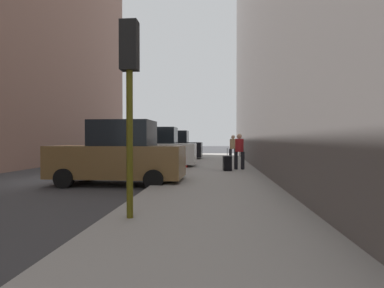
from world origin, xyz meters
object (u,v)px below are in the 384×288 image
parked_bronze_suv (119,155)px  parked_black_suv (172,147)px  pedestrian_in_red_jacket (239,149)px  fire_hydrant (186,161)px  rolling_suitcase (227,163)px  traffic_light (130,76)px  parked_white_van (154,150)px  pedestrian_in_tan_coat (233,147)px

parked_bronze_suv → parked_black_suv: 12.32m
parked_black_suv → pedestrian_in_red_jacket: 9.20m
fire_hydrant → pedestrian_in_red_jacket: pedestrian_in_red_jacket is taller
pedestrian_in_red_jacket → rolling_suitcase: 1.08m
fire_hydrant → parked_black_suv: bearing=104.0°
parked_bronze_suv → rolling_suitcase: size_ratio=4.45×
parked_bronze_suv → traffic_light: (1.85, -4.88, 1.73)m
traffic_light → rolling_suitcase: 9.04m
rolling_suitcase → traffic_light: bearing=-103.5°
parked_white_van → pedestrian_in_tan_coat: 5.15m
fire_hydrant → parked_white_van: bearing=156.1°
traffic_light → rolling_suitcase: traffic_light is taller
fire_hydrant → pedestrian_in_red_jacket: (2.69, -0.78, 0.61)m
pedestrian_in_red_jacket → rolling_suitcase: (-0.60, -0.66, -0.61)m
parked_bronze_suv → traffic_light: 5.50m
rolling_suitcase → fire_hydrant: bearing=145.4°
traffic_light → fire_hydrant: bearing=90.3°
parked_white_van → fire_hydrant: parked_white_van is taller
pedestrian_in_red_jacket → rolling_suitcase: bearing=-132.2°
parked_white_van → parked_bronze_suv: bearing=-90.0°
parked_white_van → pedestrian_in_tan_coat: bearing=31.2°
parked_black_suv → pedestrian_in_tan_coat: 5.81m
parked_white_van → pedestrian_in_red_jacket: size_ratio=2.70×
parked_white_van → parked_black_suv: 6.45m
parked_bronze_suv → parked_black_suv: bearing=90.0°
traffic_light → pedestrian_in_red_jacket: bearing=73.9°
parked_black_suv → fire_hydrant: parked_black_suv is taller
parked_black_suv → pedestrian_in_tan_coat: (4.40, -3.78, 0.07)m
parked_black_suv → rolling_suitcase: parked_black_suv is taller
parked_white_van → rolling_suitcase: (3.89, -2.24, -0.54)m
parked_bronze_suv → fire_hydrant: parked_bronze_suv is taller
parked_white_van → parked_black_suv: size_ratio=1.00×
pedestrian_in_red_jacket → pedestrian_in_tan_coat: same height
parked_white_van → rolling_suitcase: 4.52m
parked_black_suv → traffic_light: (1.85, -17.20, 1.73)m
parked_bronze_suv → pedestrian_in_tan_coat: size_ratio=2.70×
parked_black_suv → fire_hydrant: 7.49m
parked_white_van → fire_hydrant: bearing=-23.9°
parked_black_suv → traffic_light: size_ratio=1.28×
parked_white_van → rolling_suitcase: parked_white_van is taller
traffic_light → parked_black_suv: bearing=96.2°
parked_white_van → fire_hydrant: (1.80, -0.80, -0.54)m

